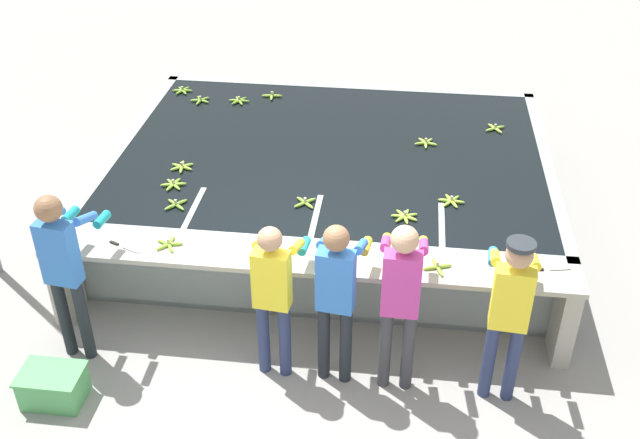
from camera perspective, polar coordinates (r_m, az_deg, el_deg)
name	(u,v)px	position (r m, az deg, el deg)	size (l,w,h in m)	color
ground_plane	(303,348)	(7.31, -1.30, -9.79)	(80.00, 80.00, 0.00)	gray
wash_tank	(331,184)	(8.95, 0.85, 2.69)	(5.03, 3.88, 0.90)	gray
work_ledge	(306,280)	(7.06, -1.10, -4.65)	(5.03, 0.45, 0.90)	#A8A393
worker_0	(63,262)	(6.98, -18.99, -3.06)	(0.46, 0.74, 1.75)	#1E2328
worker_1	(273,288)	(6.51, -3.58, -5.22)	(0.45, 0.72, 1.59)	navy
worker_2	(336,289)	(6.40, 1.26, -5.35)	(0.46, 0.73, 1.66)	#1E2328
worker_3	(401,293)	(6.33, 6.18, -5.56)	(0.41, 0.72, 1.72)	#38383D
worker_4	(510,305)	(6.40, 14.28, -6.34)	(0.44, 0.73, 1.67)	navy
banana_bunch_floating_0	(451,201)	(7.84, 9.98, 1.40)	(0.28, 0.27, 0.08)	#8CB738
banana_bunch_floating_1	(272,96)	(10.12, -3.68, 9.40)	(0.28, 0.28, 0.08)	#8CB738
banana_bunch_floating_2	(182,167)	(8.49, -10.48, 3.98)	(0.27, 0.28, 0.08)	#8CB738
banana_bunch_floating_3	(426,143)	(8.95, 8.06, 5.82)	(0.28, 0.27, 0.08)	#93BC3D
banana_bunch_floating_4	(405,216)	(7.52, 6.48, 0.25)	(0.27, 0.28, 0.08)	#8CB738
banana_bunch_floating_5	(173,184)	(8.17, -11.11, 2.65)	(0.28, 0.28, 0.08)	#7FAD33
banana_bunch_floating_6	(201,100)	(10.09, -9.09, 8.97)	(0.28, 0.27, 0.08)	#75A333
banana_bunch_floating_7	(183,90)	(10.43, -10.43, 9.65)	(0.28, 0.27, 0.08)	#75A333
banana_bunch_floating_8	(239,101)	(10.01, -6.18, 8.99)	(0.28, 0.26, 0.08)	#75A333
banana_bunch_floating_9	(305,203)	(7.70, -1.15, 1.30)	(0.22, 0.22, 0.08)	#75A333
banana_bunch_floating_10	(176,204)	(7.80, -10.92, 1.13)	(0.24, 0.24, 0.08)	#75A333
banana_bunch_floating_11	(495,128)	(9.45, 13.20, 6.78)	(0.26, 0.26, 0.08)	#93BC3D
banana_bunch_ledge_0	(437,267)	(6.85, 8.93, -3.59)	(0.28, 0.28, 0.08)	#7FAD33
banana_bunch_ledge_1	(169,244)	(7.21, -11.46, -1.85)	(0.28, 0.27, 0.08)	#7FAD33
knife_0	(120,245)	(7.32, -15.00, -1.91)	(0.33, 0.16, 0.02)	silver
knife_1	(546,269)	(7.06, 16.82, -3.65)	(0.35, 0.10, 0.02)	silver
crate	(53,386)	(7.12, -19.65, -11.86)	(0.55, 0.39, 0.32)	#4C9E56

